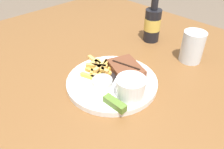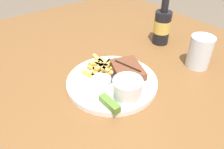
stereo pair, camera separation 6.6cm
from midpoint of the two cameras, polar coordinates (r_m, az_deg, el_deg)
The scene contains 11 objects.
dining_table at distance 0.74m, azimuth -2.58°, elevation -6.50°, with size 1.54×1.33×0.78m.
dinner_plate at distance 0.69m, azimuth -2.74°, elevation -2.03°, with size 0.29×0.29×0.02m.
steak_portion at distance 0.71m, azimuth 0.99°, elevation 1.52°, with size 0.14×0.12×0.03m.
fries_pile at distance 0.73m, azimuth -6.21°, elevation 1.57°, with size 0.14×0.13×0.02m.
coleslaw_cup at distance 0.61m, azimuth 1.84°, elevation -3.27°, with size 0.08×0.08×0.06m.
dipping_sauce_cup at distance 0.66m, azimuth -5.22°, elevation -2.22°, with size 0.06×0.06×0.02m.
pickle_spear at distance 0.59m, azimuth -2.49°, elevation -7.69°, with size 0.07×0.02×0.02m.
fork_utensil at distance 0.71m, azimuth -8.35°, elevation -0.06°, with size 0.13×0.07×0.00m.
knife_utensil at distance 0.71m, azimuth -1.73°, elevation 0.31°, with size 0.09×0.16×0.01m.
beer_bottle at distance 0.93m, azimuth 8.48°, elevation 13.06°, with size 0.07×0.07×0.22m.
drinking_glass at distance 0.82m, azimuth 18.13°, elevation 6.85°, with size 0.08×0.08×0.11m.
Camera 1 is at (0.39, -0.38, 1.21)m, focal length 35.00 mm.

